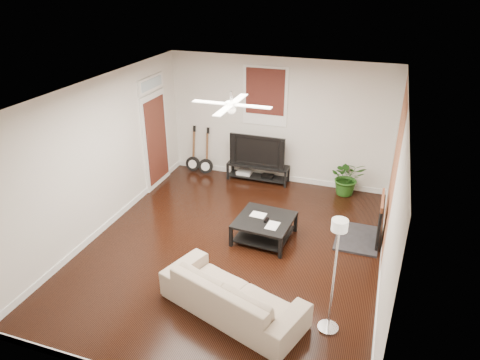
{
  "coord_description": "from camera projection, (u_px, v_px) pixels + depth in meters",
  "views": [
    {
      "loc": [
        2.21,
        -6.08,
        4.45
      ],
      "look_at": [
        0.0,
        0.4,
        1.15
      ],
      "focal_mm": 32.93,
      "sensor_mm": 36.0,
      "label": 1
    }
  ],
  "objects": [
    {
      "name": "coffee_table",
      "position": [
        264.0,
        229.0,
        7.95
      ],
      "size": [
        1.04,
        1.04,
        0.41
      ],
      "primitive_type": "cube",
      "rotation": [
        0.0,
        0.0,
        -0.07
      ],
      "color": "black",
      "rests_on": "floor"
    },
    {
      "name": "brick_accent",
      "position": [
        394.0,
        173.0,
        7.28
      ],
      "size": [
        0.02,
        2.2,
        2.8
      ],
      "primitive_type": "cube",
      "color": "#AA5B37",
      "rests_on": "floor"
    },
    {
      "name": "tv_stand",
      "position": [
        258.0,
        172.0,
        10.15
      ],
      "size": [
        1.42,
        0.38,
        0.4
      ],
      "primitive_type": "cube",
      "color": "black",
      "rests_on": "floor"
    },
    {
      "name": "guitar_right",
      "position": [
        205.0,
        152.0,
        10.31
      ],
      "size": [
        0.39,
        0.31,
        1.13
      ],
      "primitive_type": null,
      "rotation": [
        0.0,
        0.0,
        0.19
      ],
      "color": "black",
      "rests_on": "floor"
    },
    {
      "name": "sofa",
      "position": [
        233.0,
        294.0,
        6.2
      ],
      "size": [
        2.28,
        1.48,
        0.62
      ],
      "primitive_type": "imported",
      "rotation": [
        0.0,
        0.0,
        2.81
      ],
      "color": "tan",
      "rests_on": "floor"
    },
    {
      "name": "tv",
      "position": [
        259.0,
        149.0,
        9.92
      ],
      "size": [
        1.27,
        0.17,
        0.73
      ],
      "primitive_type": "imported",
      "color": "black",
      "rests_on": "tv_stand"
    },
    {
      "name": "fireplace",
      "position": [
        369.0,
        219.0,
        7.77
      ],
      "size": [
        0.8,
        1.1,
        0.92
      ],
      "primitive_type": "cube",
      "color": "black",
      "rests_on": "floor"
    },
    {
      "name": "guitar_left",
      "position": [
        192.0,
        150.0,
        10.44
      ],
      "size": [
        0.37,
        0.27,
        1.13
      ],
      "primitive_type": null,
      "rotation": [
        0.0,
        0.0,
        0.08
      ],
      "color": "black",
      "rests_on": "floor"
    },
    {
      "name": "floor_lamp",
      "position": [
        334.0,
        277.0,
        5.65
      ],
      "size": [
        0.36,
        0.36,
        1.74
      ],
      "primitive_type": null,
      "rotation": [
        0.0,
        0.0,
        -0.33
      ],
      "color": "silver",
      "rests_on": "floor"
    },
    {
      "name": "room",
      "position": [
        232.0,
        176.0,
        7.15
      ],
      "size": [
        5.01,
        6.01,
        2.81
      ],
      "color": "black",
      "rests_on": "ground"
    },
    {
      "name": "potted_plant",
      "position": [
        347.0,
        177.0,
        9.44
      ],
      "size": [
        0.86,
        0.79,
        0.8
      ],
      "primitive_type": "imported",
      "rotation": [
        0.0,
        0.0,
        0.25
      ],
      "color": "#225317",
      "rests_on": "floor"
    },
    {
      "name": "window_back",
      "position": [
        265.0,
        96.0,
        9.53
      ],
      "size": [
        1.0,
        0.06,
        1.3
      ],
      "primitive_type": "cube",
      "color": "#3B1110",
      "rests_on": "wall_back"
    },
    {
      "name": "door_left",
      "position": [
        155.0,
        132.0,
        9.55
      ],
      "size": [
        0.08,
        1.0,
        2.5
      ],
      "primitive_type": "cube",
      "color": "white",
      "rests_on": "wall_left"
    },
    {
      "name": "ceiling_fan",
      "position": [
        231.0,
        104.0,
        6.63
      ],
      "size": [
        1.24,
        1.24,
        0.32
      ],
      "primitive_type": null,
      "color": "white",
      "rests_on": "ceiling"
    }
  ]
}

